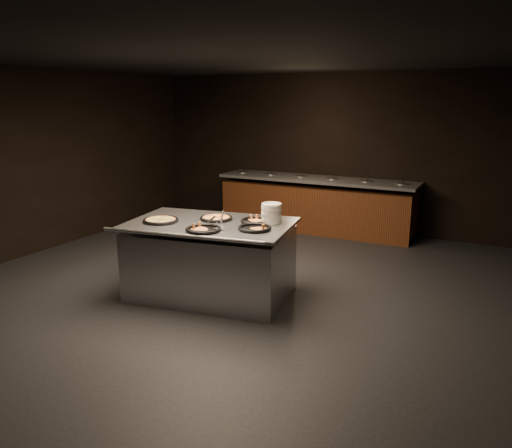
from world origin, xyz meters
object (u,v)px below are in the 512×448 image
object	(u,v)px
pan_veggie_whole	(161,220)
pan_cheese_whole	(216,218)
serving_counter	(211,261)
plate_stack	(271,213)

from	to	relation	value
pan_veggie_whole	pan_cheese_whole	size ratio (longest dim) A/B	1.07
serving_counter	pan_veggie_whole	xyz separation A→B (m)	(-0.55, -0.25, 0.51)
plate_stack	pan_cheese_whole	xyz separation A→B (m)	(-0.69, -0.15, -0.10)
serving_counter	pan_cheese_whole	size ratio (longest dim) A/B	5.30
serving_counter	pan_cheese_whole	xyz separation A→B (m)	(-0.01, 0.17, 0.51)
pan_veggie_whole	serving_counter	bearing A→B (deg)	24.04
plate_stack	pan_veggie_whole	bearing A→B (deg)	-155.46
serving_counter	plate_stack	size ratio (longest dim) A/B	8.90
serving_counter	pan_cheese_whole	bearing A→B (deg)	85.56
pan_cheese_whole	serving_counter	bearing A→B (deg)	-85.17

